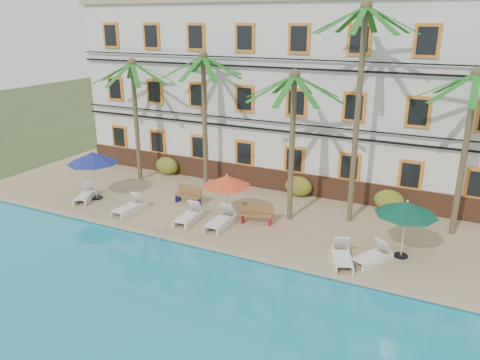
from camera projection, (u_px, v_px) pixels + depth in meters
The scene contains 25 objects.
ground at pixel (207, 242), 20.74m from camera, with size 100.00×100.00×0.00m, color #384C23.
pool_deck at pixel (254, 202), 24.95m from camera, with size 30.00×12.00×0.25m, color tan.
swimming_pool at pixel (96, 328), 14.76m from camera, with size 26.00×12.00×0.20m, color #1894B4.
pool_coping at pixel (196, 244), 19.89m from camera, with size 30.00×0.35×0.06m, color tan.
hotel_building at pixel (290, 91), 27.48m from camera, with size 25.40×6.44×10.22m.
palm_a at pixel (135, 102), 26.75m from camera, with size 4.49×4.49×7.09m.
palm_b at pixel (204, 102), 25.18m from camera, with size 4.49×4.49×7.58m.
palm_c at pixel (293, 124), 21.07m from camera, with size 4.49×4.49×7.07m.
palm_d at pixel (360, 89), 20.32m from camera, with size 4.49×4.49×9.89m.
palm_e at pixel (468, 129), 19.44m from camera, with size 4.49×4.49×7.32m.
shrub_left at pixel (167, 166), 28.86m from camera, with size 1.50×0.90×1.10m, color #2C5A19.
shrub_mid at pixel (298, 186), 25.29m from camera, with size 1.50×0.90×1.10m, color #2C5A19.
shrub_right at pixel (389, 200), 23.30m from camera, with size 1.50×0.90×1.10m, color #2C5A19.
umbrella_blue at pixel (93, 158), 24.36m from camera, with size 2.65×2.65×2.65m.
umbrella_red at pixel (227, 181), 21.81m from camera, with size 2.29×2.29×2.29m.
umbrella_green at pixel (407, 209), 18.24m from camera, with size 2.45×2.45×2.45m.
lounger_a at pixel (86, 194), 24.87m from camera, with size 1.29×1.93×0.86m.
lounger_b at pixel (130, 207), 23.20m from camera, with size 0.82×1.96×0.91m.
lounger_c at pixel (189, 216), 22.15m from camera, with size 0.79×1.94×0.90m.
lounger_d at pixel (221, 220), 21.60m from camera, with size 0.73×2.05×0.97m.
lounger_e at pixel (342, 256), 18.38m from camera, with size 1.30×2.02×0.90m.
lounger_f at pixel (373, 256), 18.39m from camera, with size 1.45×1.94×0.87m.
bench_left at pixel (189, 195), 24.26m from camera, with size 1.54×0.62×0.93m.
bench_right at pixel (256, 213), 21.95m from camera, with size 1.57×0.81×0.93m.
pool_ladder at pixel (159, 237), 20.58m from camera, with size 0.54×0.74×0.74m.
Camera 1 is at (9.58, -16.17, 9.30)m, focal length 35.00 mm.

